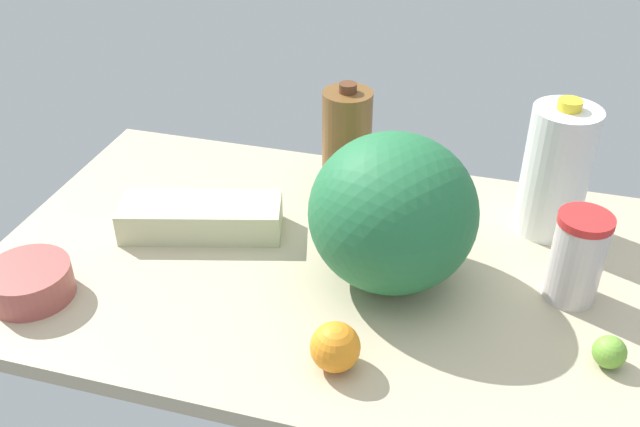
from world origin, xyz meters
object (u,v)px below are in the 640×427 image
Objects in this scene: egg_carton at (201,217)px; watermelon at (393,213)px; mixing_bowl at (30,282)px; orange_by_jug at (335,347)px; tumbler_cup at (577,258)px; milk_jug at (556,171)px; chocolate_milk_jug at (347,143)px; lime_loose at (609,352)px.

watermelon is at bearing -21.21° from egg_carton.
mixing_bowl is 54.12cm from orange_by_jug.
tumbler_cup reaches higher than mixing_bowl.
milk_jug is 21.37cm from tumbler_cup.
egg_carton is (-63.97, -19.35, -9.58)cm from milk_jug.
tumbler_cup is at bearing -27.32° from chocolate_milk_jug.
milk_jug reaches higher than chocolate_milk_jug.
milk_jug is at bearing 1.90° from egg_carton.
orange_by_jug is (-30.11, -47.10, -8.88)cm from milk_jug.
watermelon is at bearing 81.15° from orange_by_jug.
milk_jug is 0.88× the size of egg_carton.
tumbler_cup is 3.22× the size of lime_loose.
mixing_bowl is (-20.22, -25.74, -0.25)cm from egg_carton.
tumbler_cup is at bearing 109.94° from lime_loose.
egg_carton is at bearing -136.20° from chocolate_milk_jug.
tumbler_cup is at bearing 5.63° from watermelon.
chocolate_milk_jug is 3.14× the size of orange_by_jug.
lime_loose is (93.90, 9.49, -0.35)cm from mixing_bowl.
egg_carton is 32.73cm from mixing_bowl.
milk_jug is 40.97cm from chocolate_milk_jug.
tumbler_cup is 17.09cm from lime_loose.
lime_loose is (5.49, -15.15, -5.69)cm from tumbler_cup.
lime_loose is at bearing 5.77° from mixing_bowl.
milk_jug reaches higher than orange_by_jug.
egg_carton is 75.46cm from lime_loose.
orange_by_jug reaches higher than mixing_bowl.
lime_loose is (36.15, -12.12, -11.02)cm from watermelon.
milk_jug is 96.01cm from mixing_bowl.
tumbler_cup reaches higher than orange_by_jug.
watermelon reaches higher than egg_carton.
lime_loose is (73.69, -16.25, -0.60)cm from egg_carton.
lime_loose is at bearing 16.10° from orange_by_jug.
orange_by_jug is at bearing -163.90° from lime_loose.
mixing_bowl is 94.38cm from lime_loose.
chocolate_milk_jug is (43.34, 47.91, 8.43)cm from mixing_bowl.
mixing_bowl is (-57.75, -21.61, -10.67)cm from watermelon.
mixing_bowl is 65.15cm from chocolate_milk_jug.
orange_by_jug reaches higher than lime_loose.
orange_by_jug is at bearing -98.85° from watermelon.
egg_carton is 1.26× the size of chocolate_milk_jug.
watermelon is at bearing -138.38° from milk_jug.
milk_jug is at bearing 57.41° from orange_by_jug.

